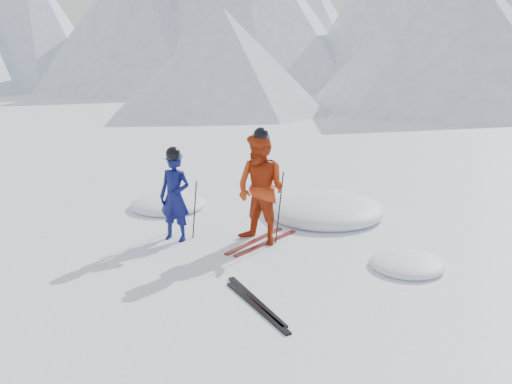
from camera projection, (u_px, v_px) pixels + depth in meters
The scene contains 12 objects.
ground at pixel (320, 282), 8.19m from camera, with size 160.00×160.00×0.00m, color white.
skier_blue at pixel (175, 197), 9.81m from camera, with size 0.59×0.39×1.63m, color #0D104F.
skier_red at pixel (261, 190), 9.60m from camera, with size 0.97×0.76×2.00m, color #AF300E.
pole_blue_left at pixel (168, 207), 10.15m from camera, with size 0.02×0.02×1.09m, color black.
pole_blue_right at pixel (195, 210), 9.96m from camera, with size 0.02×0.02×1.09m, color black.
pole_red_left at pixel (254, 202), 10.04m from camera, with size 0.02×0.02×1.33m, color black.
pole_red_right at pixel (279, 208), 9.66m from camera, with size 0.02×0.02×1.33m, color black.
ski_worn_left at pixel (255, 241), 9.91m from camera, with size 0.09×1.70×0.03m, color black.
ski_worn_right at pixel (266, 243), 9.79m from camera, with size 0.09×1.70×0.03m, color black.
ski_loose_a at pixel (256, 300), 7.56m from camera, with size 0.09×1.70×0.03m, color black.
ski_loose_b at pixel (256, 306), 7.39m from camera, with size 0.09×1.70×0.03m, color black.
snow_lumps at pixel (304, 222), 11.03m from camera, with size 9.27×5.70×0.55m.
Camera 1 is at (3.05, -6.99, 3.43)m, focal length 38.00 mm.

